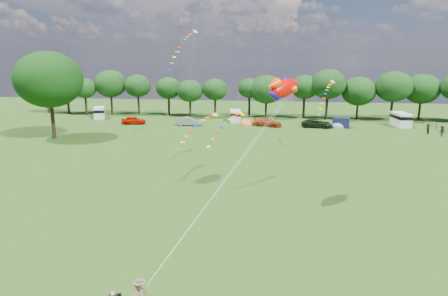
# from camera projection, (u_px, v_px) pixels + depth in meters

# --- Properties ---
(ground_plane) EXTENTS (180.00, 180.00, 0.00)m
(ground_plane) POSITION_uv_depth(u_px,v_px,m) (207.00, 226.00, 27.18)
(ground_plane) COLOR black
(ground_plane) RESTS_ON ground
(tree_line) EXTENTS (102.98, 10.98, 10.27)m
(tree_line) POSITION_uv_depth(u_px,v_px,m) (284.00, 88.00, 77.91)
(tree_line) COLOR black
(tree_line) RESTS_ON ground
(big_tree) EXTENTS (10.00, 10.00, 13.28)m
(big_tree) POSITION_uv_depth(u_px,v_px,m) (49.00, 80.00, 56.60)
(big_tree) COLOR black
(big_tree) RESTS_ON ground
(car_a) EXTENTS (4.88, 2.89, 1.53)m
(car_a) POSITION_uv_depth(u_px,v_px,m) (134.00, 120.00, 71.41)
(car_a) COLOR #BC1300
(car_a) RESTS_ON ground
(car_b) EXTENTS (4.56, 2.03, 1.57)m
(car_b) POSITION_uv_depth(u_px,v_px,m) (189.00, 121.00, 69.89)
(car_b) COLOR gray
(car_b) RESTS_ON ground
(car_c) EXTENTS (5.38, 3.38, 1.50)m
(car_c) POSITION_uv_depth(u_px,v_px,m) (268.00, 122.00, 68.99)
(car_c) COLOR #963011
(car_c) RESTS_ON ground
(car_d) EXTENTS (5.93, 3.41, 1.53)m
(car_d) POSITION_uv_depth(u_px,v_px,m) (317.00, 123.00, 67.76)
(car_d) COLOR black
(car_d) RESTS_ON ground
(campervan_a) EXTENTS (3.87, 5.30, 2.39)m
(campervan_a) POSITION_uv_depth(u_px,v_px,m) (99.00, 112.00, 78.76)
(campervan_a) COLOR silver
(campervan_a) RESTS_ON ground
(campervan_c) EXTENTS (2.67, 4.94, 2.30)m
(campervan_c) POSITION_uv_depth(u_px,v_px,m) (235.00, 116.00, 74.41)
(campervan_c) COLOR white
(campervan_c) RESTS_ON ground
(campervan_d) EXTENTS (2.71, 5.34, 2.52)m
(campervan_d) POSITION_uv_depth(u_px,v_px,m) (401.00, 119.00, 69.08)
(campervan_d) COLOR white
(campervan_d) RESTS_ON ground
(tent_orange) EXTENTS (2.97, 3.25, 2.32)m
(tent_orange) POSITION_uv_depth(u_px,v_px,m) (246.00, 125.00, 70.65)
(tent_orange) COLOR #C5641F
(tent_orange) RESTS_ON ground
(tent_greyblue) EXTENTS (3.37, 3.69, 2.51)m
(tent_greyblue) POSITION_uv_depth(u_px,v_px,m) (337.00, 127.00, 68.48)
(tent_greyblue) COLOR slate
(tent_greyblue) RESTS_ON ground
(awning_navy) EXTENTS (3.34, 2.92, 1.82)m
(awning_navy) POSITION_uv_depth(u_px,v_px,m) (341.00, 122.00, 68.00)
(awning_navy) COLOR #151939
(awning_navy) RESTS_ON ground
(fish_kite) EXTENTS (3.21, 4.05, 2.22)m
(fish_kite) POSITION_uv_depth(u_px,v_px,m) (282.00, 89.00, 30.05)
(fish_kite) COLOR #BC0600
(fish_kite) RESTS_ON ground
(streamer_kite_a) EXTENTS (3.41, 5.68, 5.80)m
(streamer_kite_a) POSITION_uv_depth(u_px,v_px,m) (184.00, 44.00, 54.40)
(streamer_kite_a) COLOR yellow
(streamer_kite_a) RESTS_ON ground
(streamer_kite_b) EXTENTS (4.32, 4.66, 3.81)m
(streamer_kite_b) POSITION_uv_depth(u_px,v_px,m) (200.00, 125.00, 45.01)
(streamer_kite_b) COLOR gold
(streamer_kite_b) RESTS_ON ground
(streamer_kite_c) EXTENTS (3.09, 5.04, 2.83)m
(streamer_kite_c) POSITION_uv_depth(u_px,v_px,m) (228.00, 123.00, 35.96)
(streamer_kite_c) COLOR #F7DB00
(streamer_kite_c) RESTS_ON ground
(walker_a) EXTENTS (0.93, 0.91, 1.65)m
(walker_a) POSITION_uv_depth(u_px,v_px,m) (427.00, 129.00, 61.53)
(walker_a) COLOR black
(walker_a) RESTS_ON ground
(walker_b) EXTENTS (1.21, 0.84, 1.70)m
(walker_b) POSITION_uv_depth(u_px,v_px,m) (442.00, 131.00, 59.76)
(walker_b) COLOR black
(walker_b) RESTS_ON ground
(streamer_kite_d) EXTENTS (2.68, 5.10, 4.29)m
(streamer_kite_d) POSITION_uv_depth(u_px,v_px,m) (327.00, 92.00, 49.64)
(streamer_kite_d) COLOR yellow
(streamer_kite_d) RESTS_ON ground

